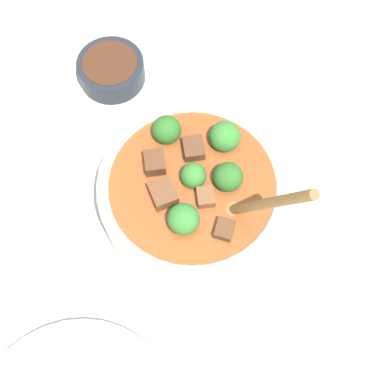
% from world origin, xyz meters
% --- Properties ---
extents(ground_plane, '(4.00, 4.00, 0.00)m').
position_xyz_m(ground_plane, '(0.00, 0.00, 0.00)').
color(ground_plane, '#ADBCAD').
extents(stew_bowl, '(0.24, 0.26, 0.23)m').
position_xyz_m(stew_bowl, '(-0.00, 0.00, 0.05)').
color(stew_bowl, white).
rests_on(stew_bowl, ground_plane).
extents(condiment_bowl, '(0.10, 0.10, 0.04)m').
position_xyz_m(condiment_bowl, '(-0.19, -0.16, 0.02)').
color(condiment_bowl, '#232833').
rests_on(condiment_bowl, ground_plane).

